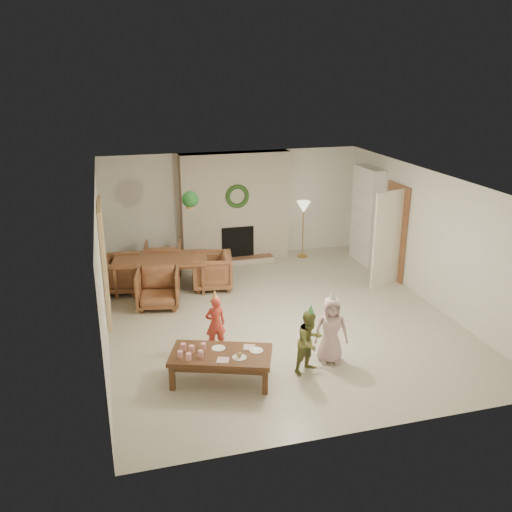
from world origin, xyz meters
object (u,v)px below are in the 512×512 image
object	(u,v)px
coffee_table_top	(221,355)
dining_chair_right	(212,271)
dining_chair_left	(119,274)
child_pink	(331,330)
child_red	(215,324)
dining_table	(161,274)
dining_chair_near	(158,288)
dining_chair_far	(163,259)
child_plaid	(310,342)

from	to	relation	value
coffee_table_top	dining_chair_right	bearing A→B (deg)	100.90
dining_chair_left	child_pink	world-z (taller)	child_pink
dining_chair_right	child_red	distance (m)	2.63
dining_table	dining_chair_near	distance (m)	0.83
dining_chair_far	child_red	xyz separation A→B (m)	(0.44, -3.57, 0.09)
dining_chair_right	child_pink	world-z (taller)	child_pink
coffee_table_top	dining_chair_far	bearing A→B (deg)	113.99
child_plaid	child_pink	bearing A→B (deg)	0.34
coffee_table_top	child_pink	bearing A→B (deg)	23.23
dining_chair_right	coffee_table_top	world-z (taller)	dining_chair_right
dining_chair_near	child_plaid	xyz separation A→B (m)	(1.92, -2.96, 0.12)
dining_chair_right	child_red	size ratio (longest dim) A/B	0.88
child_red	child_pink	world-z (taller)	child_pink
dining_chair_near	dining_chair_far	bearing A→B (deg)	90.00
dining_chair_right	child_plaid	xyz separation A→B (m)	(0.77, -3.60, 0.12)
dining_chair_near	dining_chair_right	distance (m)	1.32
child_red	child_pink	xyz separation A→B (m)	(1.62, -0.82, 0.07)
dining_table	child_red	xyz separation A→B (m)	(0.57, -2.76, 0.13)
dining_chair_far	child_red	size ratio (longest dim) A/B	0.88
dining_chair_far	dining_table	bearing A→B (deg)	90.00
dining_chair_far	dining_chair_right	size ratio (longest dim) A/B	1.00
dining_chair_near	child_red	distance (m)	2.07
dining_chair_left	child_pink	size ratio (longest dim) A/B	0.76
dining_chair_left	child_plaid	xyz separation A→B (m)	(2.60, -3.91, 0.12)
dining_chair_left	dining_chair_right	world-z (taller)	same
child_pink	dining_chair_near	bearing A→B (deg)	143.01
dining_chair_far	dining_chair_right	distance (m)	1.32
dining_chair_left	dining_chair_right	xyz separation A→B (m)	(1.83, -0.31, 0.00)
coffee_table_top	child_red	xyz separation A→B (m)	(0.11, 0.93, 0.05)
dining_chair_far	dining_chair_right	xyz separation A→B (m)	(0.88, -0.98, 0.00)
child_red	child_plaid	bearing A→B (deg)	137.01
dining_chair_far	child_plaid	distance (m)	4.88
dining_chair_near	coffee_table_top	size ratio (longest dim) A/B	0.56
dining_chair_left	child_pink	distance (m)	4.79
dining_table	child_pink	xyz separation A→B (m)	(2.20, -3.58, 0.20)
dining_table	child_plaid	distance (m)	4.18
dining_table	dining_chair_right	world-z (taller)	dining_chair_right
child_pink	dining_chair_right	bearing A→B (deg)	121.97
dining_chair_left	child_pink	xyz separation A→B (m)	(3.01, -3.72, 0.16)
dining_chair_far	dining_chair_right	world-z (taller)	same
dining_table	dining_chair_far	world-z (taller)	dining_chair_far
dining_table	dining_chair_far	distance (m)	0.83
dining_chair_left	child_plaid	bearing A→B (deg)	-136.86
dining_chair_left	dining_chair_right	size ratio (longest dim) A/B	1.00
dining_chair_right	dining_chair_far	bearing A→B (deg)	-128.66
coffee_table_top	child_red	size ratio (longest dim) A/B	1.58
child_red	child_pink	distance (m)	1.82
coffee_table_top	child_pink	xyz separation A→B (m)	(1.73, 0.10, 0.12)
dining_chair_near	dining_chair_right	xyz separation A→B (m)	(1.15, 0.64, 0.00)
dining_chair_near	coffee_table_top	distance (m)	2.94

